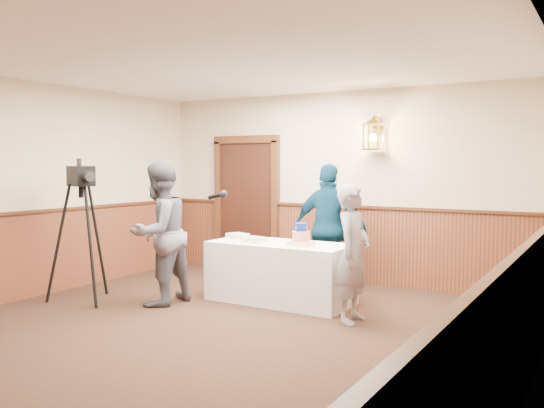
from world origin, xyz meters
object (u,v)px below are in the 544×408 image
at_px(sheet_cake_yellow, 255,240).
at_px(baker, 353,253).
at_px(display_table, 280,272).
at_px(tiered_cake, 301,237).
at_px(sheet_cake_green, 238,236).
at_px(interviewer, 159,233).
at_px(assistant_p, 329,228).
at_px(tv_camera_rig, 82,241).

bearing_deg(sheet_cake_yellow, baker, -11.09).
bearing_deg(display_table, tiered_cake, -11.38).
distance_m(display_table, sheet_cake_green, 0.83).
distance_m(interviewer, baker, 2.42).
relative_size(tiered_cake, interviewer, 0.15).
xyz_separation_m(display_table, interviewer, (-1.21, -0.88, 0.51)).
relative_size(display_table, assistant_p, 1.03).
bearing_deg(sheet_cake_yellow, tv_camera_rig, -147.36).
bearing_deg(baker, interviewer, 99.65).
distance_m(tiered_cake, interviewer, 1.75).
relative_size(tiered_cake, tv_camera_rig, 0.16).
bearing_deg(display_table, interviewer, -144.21).
xyz_separation_m(tiered_cake, sheet_cake_yellow, (-0.65, -0.03, -0.08)).
distance_m(baker, tv_camera_rig, 3.41).
height_order(tiered_cake, sheet_cake_yellow, tiered_cake).
relative_size(tiered_cake, assistant_p, 0.16).
height_order(interviewer, tv_camera_rig, interviewer).
height_order(interviewer, assistant_p, interviewer).
bearing_deg(baker, sheet_cake_green, 73.15).
distance_m(tiered_cake, sheet_cake_green, 1.07).
bearing_deg(sheet_cake_yellow, sheet_cake_green, 152.69).
bearing_deg(display_table, sheet_cake_yellow, -162.50).
xyz_separation_m(tiered_cake, assistant_p, (-0.05, 0.90, 0.01)).
bearing_deg(sheet_cake_green, tiered_cake, -9.38).
height_order(tiered_cake, interviewer, interviewer).
xyz_separation_m(assistant_p, tv_camera_rig, (-2.43, -2.10, -0.10)).
xyz_separation_m(interviewer, assistant_p, (1.50, 1.71, -0.02)).
distance_m(sheet_cake_green, baker, 1.93).
bearing_deg(assistant_p, interviewer, 42.36).
bearing_deg(tv_camera_rig, assistant_p, 62.93).
xyz_separation_m(display_table, tv_camera_rig, (-2.14, -1.27, 0.39)).
relative_size(sheet_cake_green, assistant_p, 0.15).
bearing_deg(baker, tv_camera_rig, 102.97).
distance_m(display_table, baker, 1.27).
distance_m(sheet_cake_green, interviewer, 1.11).
bearing_deg(sheet_cake_green, interviewer, -116.71).
relative_size(sheet_cake_yellow, sheet_cake_green, 1.11).
xyz_separation_m(sheet_cake_green, interviewer, (-0.49, -0.98, 0.11)).
bearing_deg(tiered_cake, sheet_cake_green, 170.62).
bearing_deg(tiered_cake, interviewer, -152.42).
height_order(baker, assistant_p, assistant_p).
bearing_deg(sheet_cake_yellow, interviewer, -139.13).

